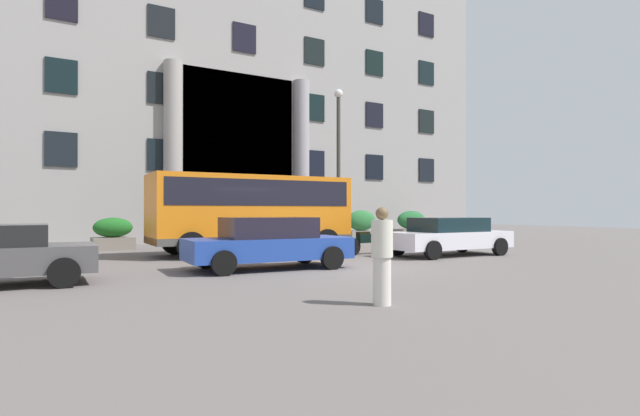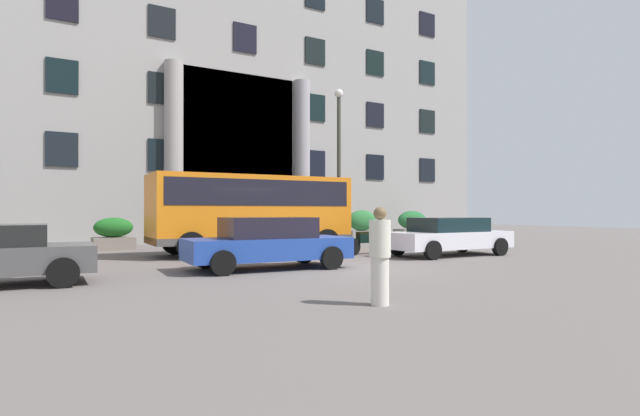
{
  "view_description": "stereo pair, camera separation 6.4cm",
  "coord_description": "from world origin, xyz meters",
  "px_view_note": "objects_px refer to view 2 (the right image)",
  "views": [
    {
      "loc": [
        -7.96,
        -11.3,
        1.56
      ],
      "look_at": [
        1.47,
        4.27,
        1.67
      ],
      "focal_mm": 28.07,
      "sensor_mm": 36.0,
      "label": 1
    },
    {
      "loc": [
        -7.9,
        -11.33,
        1.56
      ],
      "look_at": [
        1.47,
        4.27,
        1.67
      ],
      "focal_mm": 28.07,
      "sensor_mm": 36.0,
      "label": 2
    }
  ],
  "objects_px": {
    "parked_compact_extra": "(268,242)",
    "hedge_planter_far_west": "(280,228)",
    "pedestrian_woman_dark_dress": "(380,256)",
    "hedge_planter_far_east": "(412,225)",
    "lamppost_plaza_centre": "(339,154)",
    "hedge_planter_entrance_left": "(362,226)",
    "motorcycle_far_end": "(366,242)",
    "orange_minibus": "(252,208)",
    "parked_coupe_end": "(449,236)",
    "bus_stop_sign": "(323,210)",
    "hedge_planter_west": "(113,234)"
  },
  "relations": [
    {
      "from": "parked_compact_extra",
      "to": "hedge_planter_far_west",
      "type": "bearing_deg",
      "value": 65.91
    },
    {
      "from": "pedestrian_woman_dark_dress",
      "to": "hedge_planter_far_east",
      "type": "bearing_deg",
      "value": -37.58
    },
    {
      "from": "hedge_planter_far_west",
      "to": "lamppost_plaza_centre",
      "type": "relative_size",
      "value": 0.26
    },
    {
      "from": "hedge_planter_far_west",
      "to": "parked_compact_extra",
      "type": "bearing_deg",
      "value": -118.27
    },
    {
      "from": "hedge_planter_far_east",
      "to": "hedge_planter_entrance_left",
      "type": "distance_m",
      "value": 4.14
    },
    {
      "from": "hedge_planter_entrance_left",
      "to": "pedestrian_woman_dark_dress",
      "type": "distance_m",
      "value": 18.16
    },
    {
      "from": "hedge_planter_entrance_left",
      "to": "parked_compact_extra",
      "type": "height_order",
      "value": "hedge_planter_entrance_left"
    },
    {
      "from": "parked_compact_extra",
      "to": "motorcycle_far_end",
      "type": "xyz_separation_m",
      "value": [
        4.93,
        2.27,
        -0.26
      ]
    },
    {
      "from": "orange_minibus",
      "to": "lamppost_plaza_centre",
      "type": "relative_size",
      "value": 1.0
    },
    {
      "from": "parked_coupe_end",
      "to": "orange_minibus",
      "type": "bearing_deg",
      "value": 145.13
    },
    {
      "from": "bus_stop_sign",
      "to": "motorcycle_far_end",
      "type": "xyz_separation_m",
      "value": [
        -0.94,
        -4.47,
        -1.15
      ]
    },
    {
      "from": "hedge_planter_far_east",
      "to": "hedge_planter_far_west",
      "type": "bearing_deg",
      "value": -177.35
    },
    {
      "from": "hedge_planter_far_east",
      "to": "hedge_planter_far_west",
      "type": "relative_size",
      "value": 1.1
    },
    {
      "from": "hedge_planter_far_east",
      "to": "hedge_planter_entrance_left",
      "type": "relative_size",
      "value": 1.15
    },
    {
      "from": "parked_compact_extra",
      "to": "hedge_planter_west",
      "type": "bearing_deg",
      "value": 109.26
    },
    {
      "from": "lamppost_plaza_centre",
      "to": "motorcycle_far_end",
      "type": "bearing_deg",
      "value": -112.56
    },
    {
      "from": "parked_coupe_end",
      "to": "motorcycle_far_end",
      "type": "xyz_separation_m",
      "value": [
        -2.22,
        1.86,
        -0.24
      ]
    },
    {
      "from": "lamppost_plaza_centre",
      "to": "parked_compact_extra",
      "type": "bearing_deg",
      "value": -134.26
    },
    {
      "from": "hedge_planter_far_west",
      "to": "parked_coupe_end",
      "type": "height_order",
      "value": "hedge_planter_far_west"
    },
    {
      "from": "orange_minibus",
      "to": "hedge_planter_far_west",
      "type": "relative_size",
      "value": 3.82
    },
    {
      "from": "pedestrian_woman_dark_dress",
      "to": "orange_minibus",
      "type": "bearing_deg",
      "value": -6.31
    },
    {
      "from": "orange_minibus",
      "to": "hedge_planter_far_east",
      "type": "height_order",
      "value": "orange_minibus"
    },
    {
      "from": "parked_compact_extra",
      "to": "parked_coupe_end",
      "type": "bearing_deg",
      "value": 7.45
    },
    {
      "from": "hedge_planter_entrance_left",
      "to": "pedestrian_woman_dark_dress",
      "type": "bearing_deg",
      "value": -124.87
    },
    {
      "from": "bus_stop_sign",
      "to": "lamppost_plaza_centre",
      "type": "distance_m",
      "value": 2.87
    },
    {
      "from": "parked_compact_extra",
      "to": "parked_coupe_end",
      "type": "relative_size",
      "value": 0.97
    },
    {
      "from": "orange_minibus",
      "to": "parked_compact_extra",
      "type": "distance_m",
      "value": 4.9
    },
    {
      "from": "bus_stop_sign",
      "to": "pedestrian_woman_dark_dress",
      "type": "distance_m",
      "value": 14.03
    },
    {
      "from": "orange_minibus",
      "to": "hedge_planter_entrance_left",
      "type": "relative_size",
      "value": 4.0
    },
    {
      "from": "parked_coupe_end",
      "to": "lamppost_plaza_centre",
      "type": "bearing_deg",
      "value": 93.17
    },
    {
      "from": "hedge_planter_far_east",
      "to": "motorcycle_far_end",
      "type": "distance_m",
      "value": 11.75
    },
    {
      "from": "hedge_planter_far_east",
      "to": "motorcycle_far_end",
      "type": "xyz_separation_m",
      "value": [
        -8.92,
        -7.64,
        -0.31
      ]
    },
    {
      "from": "hedge_planter_west",
      "to": "parked_compact_extra",
      "type": "bearing_deg",
      "value": -74.92
    },
    {
      "from": "bus_stop_sign",
      "to": "motorcycle_far_end",
      "type": "bearing_deg",
      "value": -101.86
    },
    {
      "from": "bus_stop_sign",
      "to": "parked_compact_extra",
      "type": "relative_size",
      "value": 0.58
    },
    {
      "from": "parked_coupe_end",
      "to": "bus_stop_sign",
      "type": "bearing_deg",
      "value": 102.88
    },
    {
      "from": "orange_minibus",
      "to": "pedestrian_woman_dark_dress",
      "type": "bearing_deg",
      "value": -99.14
    },
    {
      "from": "hedge_planter_entrance_left",
      "to": "hedge_planter_far_west",
      "type": "bearing_deg",
      "value": 176.46
    },
    {
      "from": "hedge_planter_far_west",
      "to": "orange_minibus",
      "type": "bearing_deg",
      "value": -126.26
    },
    {
      "from": "bus_stop_sign",
      "to": "hedge_planter_west",
      "type": "height_order",
      "value": "bus_stop_sign"
    },
    {
      "from": "orange_minibus",
      "to": "hedge_planter_far_east",
      "type": "xyz_separation_m",
      "value": [
        12.36,
        5.34,
        -0.92
      ]
    },
    {
      "from": "hedge_planter_west",
      "to": "bus_stop_sign",
      "type": "bearing_deg",
      "value": -16.81
    },
    {
      "from": "hedge_planter_west",
      "to": "hedge_planter_entrance_left",
      "type": "bearing_deg",
      "value": -0.24
    },
    {
      "from": "motorcycle_far_end",
      "to": "lamppost_plaza_centre",
      "type": "relative_size",
      "value": 0.26
    },
    {
      "from": "orange_minibus",
      "to": "parked_coupe_end",
      "type": "distance_m",
      "value": 7.09
    },
    {
      "from": "hedge_planter_west",
      "to": "hedge_planter_entrance_left",
      "type": "height_order",
      "value": "hedge_planter_entrance_left"
    },
    {
      "from": "hedge_planter_entrance_left",
      "to": "motorcycle_far_end",
      "type": "bearing_deg",
      "value": -124.89
    },
    {
      "from": "orange_minibus",
      "to": "parked_compact_extra",
      "type": "relative_size",
      "value": 1.61
    },
    {
      "from": "bus_stop_sign",
      "to": "pedestrian_woman_dark_dress",
      "type": "relative_size",
      "value": 1.59
    },
    {
      "from": "orange_minibus",
      "to": "motorcycle_far_end",
      "type": "bearing_deg",
      "value": -31.35
    }
  ]
}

